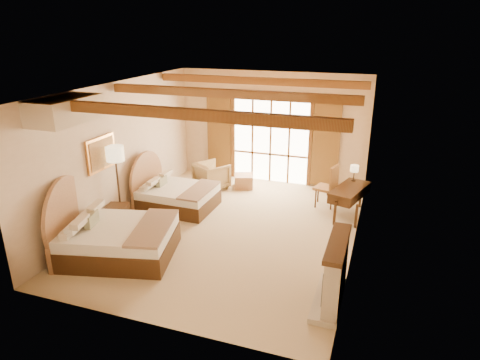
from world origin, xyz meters
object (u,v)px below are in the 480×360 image
at_px(armchair, 212,176).
at_px(desk, 349,200).
at_px(bed_near, 111,235).
at_px(bed_far, 172,193).
at_px(nightstand, 118,216).

xyz_separation_m(armchair, desk, (3.86, -0.61, 0.01)).
bearing_deg(bed_near, bed_far, 75.39).
xyz_separation_m(nightstand, desk, (4.91, 2.41, 0.12)).
relative_size(bed_far, desk, 1.27).
xyz_separation_m(bed_near, armchair, (0.46, 4.12, -0.05)).
xyz_separation_m(bed_far, nightstand, (-0.63, -1.46, -0.10)).
distance_m(bed_far, armchair, 1.62).
distance_m(bed_near, nightstand, 1.25).
height_order(bed_far, desk, bed_far).
distance_m(nightstand, armchair, 3.20).
distance_m(bed_near, bed_far, 2.56).
bearing_deg(bed_far, desk, 13.28).
bearing_deg(armchair, nightstand, 103.36).
bearing_deg(desk, bed_far, -151.09).
distance_m(bed_near, desk, 5.57).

